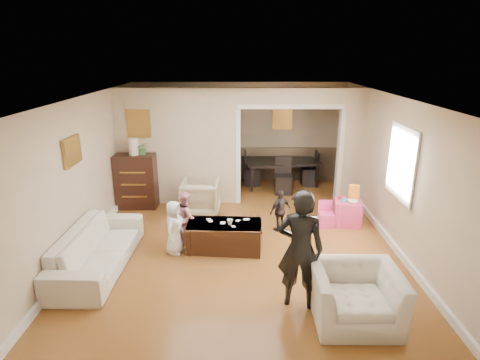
{
  "coord_description": "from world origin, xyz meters",
  "views": [
    {
      "loc": [
        0.0,
        -6.77,
        3.32
      ],
      "look_at": [
        0.0,
        0.2,
        1.05
      ],
      "focal_mm": 29.42,
      "sensor_mm": 36.0,
      "label": 1
    }
  ],
  "objects_px": {
    "adult_person": "(300,249)",
    "child_kneel_a": "(174,228)",
    "child_toddler": "(280,210)",
    "armchair_back": "(201,197)",
    "table_lamp": "(134,147)",
    "play_table": "(347,212)",
    "coffee_cup": "(230,222)",
    "cyan_cup": "(344,200)",
    "sofa": "(98,248)",
    "coffee_table": "(224,236)",
    "armchair_front": "(355,296)",
    "dining_table": "(281,173)",
    "child_kneel_b": "(186,217)",
    "dresser": "(137,181)"
  },
  "relations": [
    {
      "from": "adult_person",
      "to": "child_kneel_a",
      "type": "height_order",
      "value": "adult_person"
    },
    {
      "from": "child_toddler",
      "to": "armchair_back",
      "type": "bearing_deg",
      "value": -63.32
    },
    {
      "from": "table_lamp",
      "to": "play_table",
      "type": "height_order",
      "value": "table_lamp"
    },
    {
      "from": "coffee_cup",
      "to": "cyan_cup",
      "type": "bearing_deg",
      "value": 25.34
    },
    {
      "from": "adult_person",
      "to": "sofa",
      "type": "bearing_deg",
      "value": -5.28
    },
    {
      "from": "cyan_cup",
      "to": "adult_person",
      "type": "distance_m",
      "value": 2.93
    },
    {
      "from": "adult_person",
      "to": "child_toddler",
      "type": "distance_m",
      "value": 2.4
    },
    {
      "from": "table_lamp",
      "to": "child_toddler",
      "type": "xyz_separation_m",
      "value": [
        3.07,
        -1.25,
        -0.97
      ]
    },
    {
      "from": "armchair_back",
      "to": "coffee_table",
      "type": "relative_size",
      "value": 0.62
    },
    {
      "from": "sofa",
      "to": "coffee_table",
      "type": "relative_size",
      "value": 1.75
    },
    {
      "from": "sofa",
      "to": "armchair_back",
      "type": "distance_m",
      "value": 2.68
    },
    {
      "from": "armchair_front",
      "to": "child_kneel_a",
      "type": "relative_size",
      "value": 1.16
    },
    {
      "from": "play_table",
      "to": "adult_person",
      "type": "height_order",
      "value": "adult_person"
    },
    {
      "from": "armchair_back",
      "to": "cyan_cup",
      "type": "xyz_separation_m",
      "value": [
        2.91,
        -0.63,
        0.17
      ]
    },
    {
      "from": "armchair_back",
      "to": "coffee_table",
      "type": "xyz_separation_m",
      "value": [
        0.57,
        -1.64,
        -0.12
      ]
    },
    {
      "from": "sofa",
      "to": "cyan_cup",
      "type": "bearing_deg",
      "value": -68.34
    },
    {
      "from": "coffee_table",
      "to": "adult_person",
      "type": "distance_m",
      "value": 2.03
    },
    {
      "from": "dining_table",
      "to": "child_kneel_a",
      "type": "relative_size",
      "value": 1.99
    },
    {
      "from": "armchair_back",
      "to": "child_toddler",
      "type": "bearing_deg",
      "value": 153.55
    },
    {
      "from": "coffee_table",
      "to": "cyan_cup",
      "type": "distance_m",
      "value": 2.57
    },
    {
      "from": "child_toddler",
      "to": "adult_person",
      "type": "bearing_deg",
      "value": 55.85
    },
    {
      "from": "child_toddler",
      "to": "cyan_cup",
      "type": "bearing_deg",
      "value": 156.76
    },
    {
      "from": "table_lamp",
      "to": "adult_person",
      "type": "bearing_deg",
      "value": -49.48
    },
    {
      "from": "sofa",
      "to": "dining_table",
      "type": "bearing_deg",
      "value": -37.68
    },
    {
      "from": "cyan_cup",
      "to": "child_toddler",
      "type": "xyz_separation_m",
      "value": [
        -1.29,
        -0.26,
        -0.12
      ]
    },
    {
      "from": "coffee_table",
      "to": "dining_table",
      "type": "xyz_separation_m",
      "value": [
        1.33,
        3.54,
        0.09
      ]
    },
    {
      "from": "armchair_front",
      "to": "child_kneel_b",
      "type": "distance_m",
      "value": 3.34
    },
    {
      "from": "dresser",
      "to": "adult_person",
      "type": "relative_size",
      "value": 0.72
    },
    {
      "from": "table_lamp",
      "to": "child_kneel_b",
      "type": "relative_size",
      "value": 0.38
    },
    {
      "from": "adult_person",
      "to": "table_lamp",
      "type": "bearing_deg",
      "value": -36.93
    },
    {
      "from": "play_table",
      "to": "child_toddler",
      "type": "relative_size",
      "value": 0.62
    },
    {
      "from": "play_table",
      "to": "child_kneel_b",
      "type": "relative_size",
      "value": 0.54
    },
    {
      "from": "armchair_front",
      "to": "child_kneel_b",
      "type": "height_order",
      "value": "child_kneel_b"
    },
    {
      "from": "armchair_back",
      "to": "sofa",
      "type": "bearing_deg",
      "value": 59.87
    },
    {
      "from": "dining_table",
      "to": "dresser",
      "type": "bearing_deg",
      "value": -164.96
    },
    {
      "from": "armchair_back",
      "to": "child_kneel_a",
      "type": "distance_m",
      "value": 1.81
    },
    {
      "from": "play_table",
      "to": "child_kneel_a",
      "type": "distance_m",
      "value": 3.51
    },
    {
      "from": "dining_table",
      "to": "armchair_back",
      "type": "bearing_deg",
      "value": -144.62
    },
    {
      "from": "dresser",
      "to": "sofa",
      "type": "bearing_deg",
      "value": -89.64
    },
    {
      "from": "cyan_cup",
      "to": "adult_person",
      "type": "xyz_separation_m",
      "value": [
        -1.27,
        -2.63,
        0.3
      ]
    },
    {
      "from": "armchair_front",
      "to": "table_lamp",
      "type": "relative_size",
      "value": 3.05
    },
    {
      "from": "child_kneel_b",
      "to": "child_toddler",
      "type": "xyz_separation_m",
      "value": [
        1.75,
        0.45,
        -0.06
      ]
    },
    {
      "from": "play_table",
      "to": "dining_table",
      "type": "height_order",
      "value": "dining_table"
    },
    {
      "from": "table_lamp",
      "to": "coffee_table",
      "type": "distance_m",
      "value": 3.07
    },
    {
      "from": "table_lamp",
      "to": "child_kneel_b",
      "type": "bearing_deg",
      "value": -52.18
    },
    {
      "from": "sofa",
      "to": "dining_table",
      "type": "height_order",
      "value": "dining_table"
    },
    {
      "from": "armchair_back",
      "to": "adult_person",
      "type": "xyz_separation_m",
      "value": [
        1.64,
        -3.25,
        0.47
      ]
    },
    {
      "from": "play_table",
      "to": "cyan_cup",
      "type": "xyz_separation_m",
      "value": [
        -0.1,
        -0.05,
        0.29
      ]
    },
    {
      "from": "coffee_table",
      "to": "dining_table",
      "type": "distance_m",
      "value": 3.78
    },
    {
      "from": "armchair_back",
      "to": "dining_table",
      "type": "height_order",
      "value": "armchair_back"
    }
  ]
}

